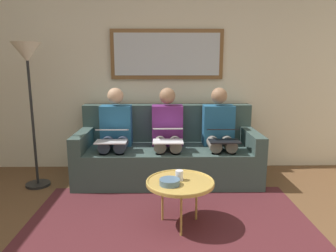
{
  "coord_description": "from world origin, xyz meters",
  "views": [
    {
      "loc": [
        0.06,
        1.64,
        1.42
      ],
      "look_at": [
        0.0,
        -1.7,
        0.75
      ],
      "focal_mm": 32.91,
      "sensor_mm": 36.0,
      "label": 1
    }
  ],
  "objects_px": {
    "bowl": "(170,182)",
    "laptop_black": "(223,135)",
    "couch": "(167,153)",
    "person_middle": "(168,132)",
    "framed_mirror": "(167,54)",
    "cup": "(179,175)",
    "person_left": "(219,132)",
    "laptop_silver": "(112,135)",
    "laptop_white": "(168,134)",
    "person_right": "(115,132)",
    "coffee_table": "(180,183)",
    "standing_lamp": "(28,69)"
  },
  "relations": [
    {
      "from": "laptop_silver",
      "to": "standing_lamp",
      "type": "bearing_deg",
      "value": -3.12
    },
    {
      "from": "cup",
      "to": "person_right",
      "type": "xyz_separation_m",
      "value": [
        0.73,
        -1.12,
        0.15
      ]
    },
    {
      "from": "framed_mirror",
      "to": "cup",
      "type": "distance_m",
      "value": 1.92
    },
    {
      "from": "cup",
      "to": "bowl",
      "type": "height_order",
      "value": "cup"
    },
    {
      "from": "coffee_table",
      "to": "bowl",
      "type": "bearing_deg",
      "value": 40.35
    },
    {
      "from": "framed_mirror",
      "to": "person_left",
      "type": "distance_m",
      "value": 1.23
    },
    {
      "from": "framed_mirror",
      "to": "laptop_black",
      "type": "bearing_deg",
      "value": 132.18
    },
    {
      "from": "person_left",
      "to": "laptop_black",
      "type": "xyz_separation_m",
      "value": [
        -0.0,
        0.25,
        0.02
      ]
    },
    {
      "from": "framed_mirror",
      "to": "laptop_silver",
      "type": "height_order",
      "value": "framed_mirror"
    },
    {
      "from": "person_right",
      "to": "laptop_silver",
      "type": "xyz_separation_m",
      "value": [
        0.0,
        0.25,
        0.02
      ]
    },
    {
      "from": "couch",
      "to": "laptop_black",
      "type": "distance_m",
      "value": 0.78
    },
    {
      "from": "framed_mirror",
      "to": "person_left",
      "type": "xyz_separation_m",
      "value": [
        -0.64,
        0.46,
        -0.94
      ]
    },
    {
      "from": "laptop_black",
      "to": "person_left",
      "type": "bearing_deg",
      "value": -90.0
    },
    {
      "from": "cup",
      "to": "person_middle",
      "type": "bearing_deg",
      "value": -85.57
    },
    {
      "from": "coffee_table",
      "to": "standing_lamp",
      "type": "xyz_separation_m",
      "value": [
        1.64,
        -0.95,
        0.97
      ]
    },
    {
      "from": "laptop_white",
      "to": "standing_lamp",
      "type": "xyz_separation_m",
      "value": [
        1.55,
        -0.04,
        0.74
      ]
    },
    {
      "from": "person_left",
      "to": "laptop_silver",
      "type": "height_order",
      "value": "person_left"
    },
    {
      "from": "person_right",
      "to": "standing_lamp",
      "type": "relative_size",
      "value": 0.69
    },
    {
      "from": "cup",
      "to": "laptop_black",
      "type": "height_order",
      "value": "laptop_black"
    },
    {
      "from": "bowl",
      "to": "laptop_black",
      "type": "relative_size",
      "value": 0.52
    },
    {
      "from": "bowl",
      "to": "standing_lamp",
      "type": "bearing_deg",
      "value": -33.44
    },
    {
      "from": "person_left",
      "to": "laptop_silver",
      "type": "bearing_deg",
      "value": 10.99
    },
    {
      "from": "cup",
      "to": "person_right",
      "type": "relative_size",
      "value": 0.08
    },
    {
      "from": "laptop_black",
      "to": "bowl",
      "type": "bearing_deg",
      "value": 56.88
    },
    {
      "from": "laptop_black",
      "to": "standing_lamp",
      "type": "bearing_deg",
      "value": -1.32
    },
    {
      "from": "cup",
      "to": "laptop_black",
      "type": "relative_size",
      "value": 0.26
    },
    {
      "from": "person_right",
      "to": "laptop_silver",
      "type": "distance_m",
      "value": 0.25
    },
    {
      "from": "bowl",
      "to": "laptop_black",
      "type": "height_order",
      "value": "laptop_black"
    },
    {
      "from": "couch",
      "to": "laptop_white",
      "type": "relative_size",
      "value": 6.06
    },
    {
      "from": "person_left",
      "to": "standing_lamp",
      "type": "distance_m",
      "value": 2.33
    },
    {
      "from": "coffee_table",
      "to": "laptop_black",
      "type": "xyz_separation_m",
      "value": [
        -0.55,
        -0.9,
        0.22
      ]
    },
    {
      "from": "laptop_white",
      "to": "person_right",
      "type": "bearing_deg",
      "value": -20.68
    },
    {
      "from": "cup",
      "to": "person_left",
      "type": "distance_m",
      "value": 1.26
    },
    {
      "from": "cup",
      "to": "person_middle",
      "type": "height_order",
      "value": "person_middle"
    },
    {
      "from": "bowl",
      "to": "laptop_black",
      "type": "distance_m",
      "value": 1.18
    },
    {
      "from": "couch",
      "to": "coffee_table",
      "type": "height_order",
      "value": "couch"
    },
    {
      "from": "person_left",
      "to": "person_middle",
      "type": "bearing_deg",
      "value": 0.0
    },
    {
      "from": "coffee_table",
      "to": "laptop_silver",
      "type": "xyz_separation_m",
      "value": [
        0.73,
        -0.9,
        0.22
      ]
    },
    {
      "from": "person_middle",
      "to": "laptop_silver",
      "type": "xyz_separation_m",
      "value": [
        0.64,
        0.25,
        0.02
      ]
    },
    {
      "from": "couch",
      "to": "person_middle",
      "type": "bearing_deg",
      "value": 90.0
    },
    {
      "from": "person_right",
      "to": "standing_lamp",
      "type": "distance_m",
      "value": 1.2
    },
    {
      "from": "laptop_white",
      "to": "couch",
      "type": "bearing_deg",
      "value": -90.0
    },
    {
      "from": "laptop_silver",
      "to": "standing_lamp",
      "type": "height_order",
      "value": "standing_lamp"
    },
    {
      "from": "cup",
      "to": "laptop_silver",
      "type": "relative_size",
      "value": 0.26
    },
    {
      "from": "cup",
      "to": "standing_lamp",
      "type": "xyz_separation_m",
      "value": [
        1.64,
        -0.92,
        0.91
      ]
    },
    {
      "from": "couch",
      "to": "bowl",
      "type": "bearing_deg",
      "value": 90.16
    },
    {
      "from": "person_left",
      "to": "laptop_white",
      "type": "bearing_deg",
      "value": 20.68
    },
    {
      "from": "bowl",
      "to": "standing_lamp",
      "type": "relative_size",
      "value": 0.11
    },
    {
      "from": "couch",
      "to": "laptop_white",
      "type": "distance_m",
      "value": 0.45
    },
    {
      "from": "laptop_black",
      "to": "couch",
      "type": "bearing_deg",
      "value": -26.42
    }
  ]
}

